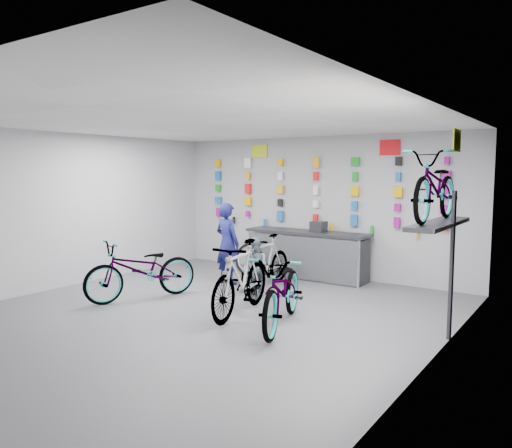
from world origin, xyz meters
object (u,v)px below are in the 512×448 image
Objects in this scene: bike_left at (142,269)px; bike_right at (283,290)px; bike_service at (266,262)px; bike_center at (241,278)px; clerk at (227,243)px; customer at (254,268)px; counter at (306,255)px.

bike_right is at bearing 22.95° from bike_left.
bike_right reaches higher than bike_left.
bike_center is at bearing -70.63° from bike_service.
clerk reaches higher than bike_service.
customer is at bearing 158.90° from clerk.
clerk is (0.48, 1.84, 0.28)m from bike_left.
customer is at bearing 102.61° from bike_center.
bike_right is at bearing -66.77° from counter.
bike_center is at bearing 27.93° from bike_left.
clerk is at bearing 124.93° from bike_right.
bike_right is 2.97m from clerk.
customer is (1.58, 1.21, 0.01)m from bike_left.
counter is 1.65× the size of clerk.
bike_center is at bearing -80.79° from counter.
counter is 1.58× the size of bike_service.
bike_left is 2.38m from bike_service.
bike_center is 1.19× the size of clerk.
customer is at bearing 58.83° from bike_left.
bike_service is 0.83m from customer.
bike_left is at bearing -125.27° from bike_service.
counter is 3.44m from bike_right.
bike_left reaches higher than counter.
counter is at bearing 88.63° from bike_center.
clerk reaches higher than bike_center.
clerk is (-2.38, 1.75, 0.28)m from bike_right.
bike_right reaches higher than counter.
bike_center reaches higher than bike_right.
counter is 1.27m from bike_service.
bike_right reaches higher than bike_service.
bike_left is at bearing 162.93° from bike_right.
bike_left is 1.19× the size of bike_service.
customer is at bearing -88.05° from counter.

